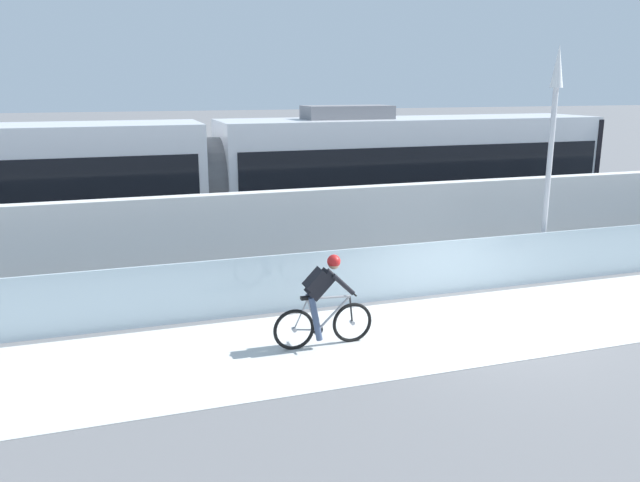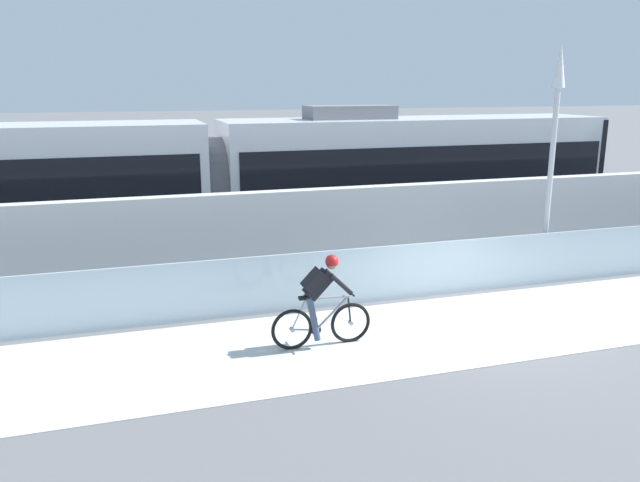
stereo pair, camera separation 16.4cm
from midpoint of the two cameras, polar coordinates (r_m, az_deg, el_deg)
ground_plane at (r=12.40m, az=15.34°, el=-7.26°), size 200.00×200.00×0.00m
bike_path_deck at (r=12.40m, az=15.35°, el=-7.24°), size 32.00×3.20×0.01m
glass_parapet at (r=13.72m, az=11.38°, el=-2.41°), size 32.00×0.05×1.17m
concrete_barrier_wall at (r=15.15m, az=8.22°, el=1.12°), size 32.00×0.36×2.11m
tram_rail_near at (r=17.60m, az=4.64°, el=-0.50°), size 32.00×0.08×0.01m
tram_rail_far at (r=18.90m, az=3.02°, el=0.54°), size 32.00×0.08×0.01m
tram at (r=16.85m, az=-9.33°, el=5.28°), size 22.56×2.54×3.81m
cyclist_on_bike at (r=10.76m, az=0.55°, el=-5.49°), size 1.77×0.58×1.61m
lamp_post_antenna at (r=14.97m, az=20.59°, el=8.91°), size 0.28×0.28×5.20m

